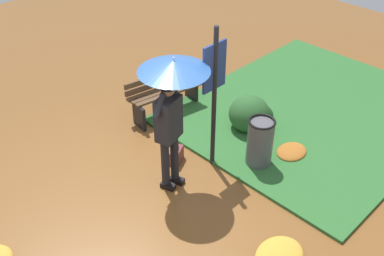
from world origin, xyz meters
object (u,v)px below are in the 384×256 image
Objects in this scene: person_with_umbrella at (172,92)px; park_bench at (165,93)px; info_sign_post at (214,83)px; handbag at (177,155)px; trash_bin at (260,143)px.

person_with_umbrella reaches higher than park_bench.
info_sign_post is 1.97m from park_bench.
trash_bin is at bearing -48.14° from handbag.
trash_bin is (0.49, -0.54, -1.03)m from info_sign_post.
info_sign_post reaches higher than handbag.
person_with_umbrella is 1.50m from handbag.
trash_bin is at bearing -48.14° from info_sign_post.
info_sign_post is at bearing -106.22° from park_bench.
trash_bin is (0.02, -2.15, 0.02)m from park_bench.
info_sign_post reaches higher than trash_bin.
info_sign_post is at bearing -8.38° from person_with_umbrella.
park_bench is 2.15m from trash_bin.
person_with_umbrella is 5.53× the size of handbag.
info_sign_post is at bearing -48.15° from handbag.
park_bench is (0.47, 1.61, -1.04)m from info_sign_post.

